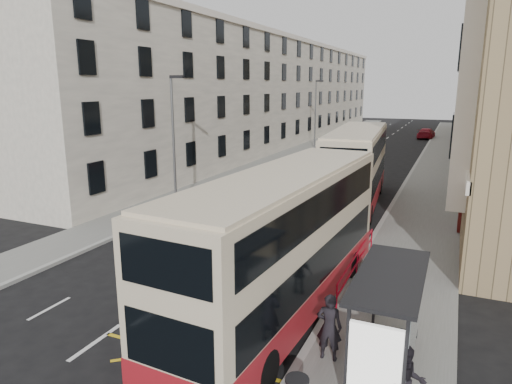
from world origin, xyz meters
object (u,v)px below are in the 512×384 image
at_px(car_dark, 365,126).
at_px(car_red, 426,133).
at_px(bus_shelter, 393,307).
at_px(street_lamp_far, 316,110).
at_px(pedestrian_near, 329,327).
at_px(white_van, 326,148).
at_px(car_silver, 368,131).
at_px(street_lamp_near, 174,135).
at_px(pedestrian_far, 376,288).
at_px(pedestrian_mid, 406,383).
at_px(double_decker_rear, 356,167).
at_px(double_decker_front, 284,243).

distance_m(car_dark, car_red, 13.57).
height_order(bus_shelter, street_lamp_far, street_lamp_far).
bearing_deg(pedestrian_near, white_van, -78.04).
distance_m(street_lamp_far, car_silver, 18.43).
height_order(street_lamp_near, car_red, street_lamp_near).
xyz_separation_m(pedestrian_near, pedestrian_far, (0.71, 3.39, -0.16)).
bearing_deg(street_lamp_near, bus_shelter, -40.14).
xyz_separation_m(street_lamp_far, car_red, (11.55, 17.49, -3.89)).
distance_m(pedestrian_mid, car_red, 61.37).
xyz_separation_m(street_lamp_near, double_decker_rear, (10.08, 5.23, -2.13)).
xyz_separation_m(street_lamp_far, pedestrian_near, (13.05, -42.20, -3.52)).
xyz_separation_m(street_lamp_near, pedestrian_mid, (15.24, -13.77, -3.60)).
distance_m(white_van, car_silver, 21.75).
distance_m(street_lamp_far, car_dark, 26.51).
xyz_separation_m(pedestrian_near, car_silver, (-9.91, 59.94, -0.36)).
height_order(car_silver, car_red, car_silver).
relative_size(street_lamp_far, pedestrian_far, 4.97).
bearing_deg(car_dark, street_lamp_far, -103.14).
height_order(pedestrian_far, car_dark, pedestrian_far).
relative_size(street_lamp_far, pedestrian_mid, 4.49).
bearing_deg(double_decker_rear, bus_shelter, -80.38).
bearing_deg(white_van, car_silver, 79.78).
bearing_deg(double_decker_rear, double_decker_front, -92.07).
height_order(bus_shelter, double_decker_rear, double_decker_rear).
distance_m(pedestrian_near, pedestrian_far, 3.46).
relative_size(pedestrian_mid, car_silver, 0.40).
bearing_deg(street_lamp_far, bus_shelter, -70.88).
distance_m(white_van, car_dark, 30.22).
height_order(double_decker_front, car_red, double_decker_front).
bearing_deg(car_dark, street_lamp_near, -101.80).
bearing_deg(double_decker_rear, street_lamp_far, 107.11).
xyz_separation_m(street_lamp_near, double_decker_front, (10.87, -9.98, -2.15)).
height_order(street_lamp_far, double_decker_front, street_lamp_far).
distance_m(double_decker_front, double_decker_rear, 15.23).
bearing_deg(car_red, bus_shelter, 96.34).
xyz_separation_m(street_lamp_far, pedestrian_far, (13.76, -38.81, -3.68)).
relative_size(pedestrian_near, car_silver, 0.43).
relative_size(pedestrian_near, car_red, 0.37).
bearing_deg(car_silver, street_lamp_far, -117.02).
xyz_separation_m(double_decker_front, car_silver, (-7.73, 57.72, -1.73)).
height_order(street_lamp_near, pedestrian_far, street_lamp_near).
bearing_deg(pedestrian_near, double_decker_front, -49.13).
bearing_deg(street_lamp_far, white_van, -58.66).
distance_m(bus_shelter, white_van, 40.33).
distance_m(pedestrian_near, car_silver, 60.76).
bearing_deg(double_decker_rear, pedestrian_far, -80.38).
bearing_deg(street_lamp_near, white_van, 84.65).
bearing_deg(street_lamp_near, double_decker_front, -42.55).
relative_size(pedestrian_far, car_silver, 0.36).
height_order(white_van, car_red, white_van).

